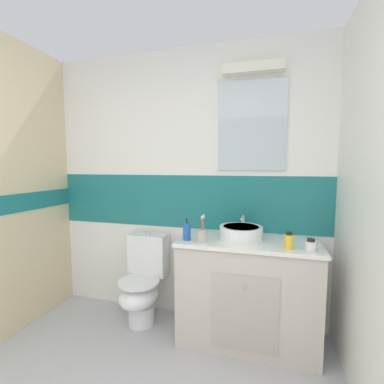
# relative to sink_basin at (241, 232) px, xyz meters

# --- Properties ---
(wall_back_tiled) EXTENTS (3.20, 0.20, 2.50)m
(wall_back_tiled) POSITION_rel_sink_basin_xyz_m (-0.55, 0.31, 0.36)
(wall_back_tiled) COLOR white
(wall_back_tiled) RESTS_ON ground_plane
(vanity_cabinet) EXTENTS (1.09, 0.54, 0.85)m
(vanity_cabinet) POSITION_rel_sink_basin_xyz_m (0.06, 0.00, -0.48)
(vanity_cabinet) COLOR beige
(vanity_cabinet) RESTS_ON ground_plane
(sink_basin) EXTENTS (0.34, 0.39, 0.16)m
(sink_basin) POSITION_rel_sink_basin_xyz_m (0.00, 0.00, 0.00)
(sink_basin) COLOR white
(sink_basin) RESTS_ON vanity_cabinet
(toilet) EXTENTS (0.37, 0.50, 0.81)m
(toilet) POSITION_rel_sink_basin_xyz_m (-0.88, 0.02, -0.54)
(toilet) COLOR white
(toilet) RESTS_ON ground_plane
(toothbrush_cup) EXTENTS (0.08, 0.08, 0.22)m
(toothbrush_cup) POSITION_rel_sink_basin_xyz_m (-0.28, -0.17, -0.00)
(toothbrush_cup) COLOR #B2ADA3
(toothbrush_cup) RESTS_ON vanity_cabinet
(soap_dispenser) EXTENTS (0.06, 0.06, 0.18)m
(soap_dispenser) POSITION_rel_sink_basin_xyz_m (-0.41, -0.14, 0.01)
(soap_dispenser) COLOR #2659B2
(soap_dispenser) RESTS_ON vanity_cabinet
(lotion_bottle_short) EXTENTS (0.06, 0.06, 0.12)m
(lotion_bottle_short) POSITION_rel_sink_basin_xyz_m (0.35, -0.16, -0.00)
(lotion_bottle_short) COLOR yellow
(lotion_bottle_short) RESTS_ON vanity_cabinet
(hair_gel_jar) EXTENTS (0.07, 0.07, 0.09)m
(hair_gel_jar) POSITION_rel_sink_basin_xyz_m (0.49, -0.17, -0.02)
(hair_gel_jar) COLOR white
(hair_gel_jar) RESTS_ON vanity_cabinet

